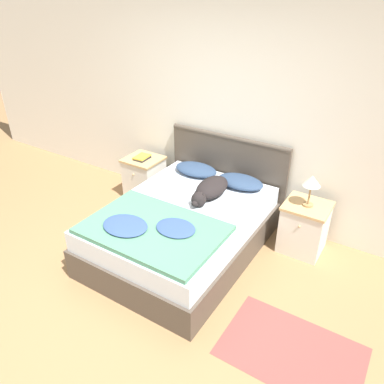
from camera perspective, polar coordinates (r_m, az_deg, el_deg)
name	(u,v)px	position (r m, az deg, el deg)	size (l,w,h in m)	color
ground_plane	(114,307)	(3.70, -11.84, -16.77)	(16.00, 16.00, 0.00)	#997047
wall_back	(227,113)	(4.52, 5.34, 11.89)	(9.00, 0.06, 2.55)	silver
bed	(182,230)	(4.09, -1.49, -5.82)	(1.47, 1.98, 0.55)	#4C4238
headboard	(227,173)	(4.70, 5.32, 2.95)	(1.55, 0.06, 1.04)	#4C4238
nightstand_left	(144,177)	(5.16, -7.26, 2.21)	(0.47, 0.45, 0.57)	silver
nightstand_right	(304,227)	(4.28, 16.69, -5.16)	(0.47, 0.45, 0.57)	silver
pillow_left	(196,169)	(4.61, 0.61, 3.47)	(0.55, 0.34, 0.11)	navy
pillow_right	(240,182)	(4.36, 7.38, 1.58)	(0.55, 0.34, 0.11)	navy
quilt	(152,229)	(3.59, -6.12, -5.58)	(1.31, 0.90, 0.08)	#4C8466
dog	(210,189)	(4.11, 2.83, 0.47)	(0.29, 0.72, 0.19)	black
book_stack	(142,157)	(5.01, -7.63, 5.24)	(0.18, 0.23, 0.04)	#232328
table_lamp	(312,182)	(3.99, 17.77, 1.41)	(0.19, 0.19, 0.35)	#9E7A4C
rug	(291,351)	(3.41, 14.91, -22.38)	(1.12, 0.75, 0.00)	#93423D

